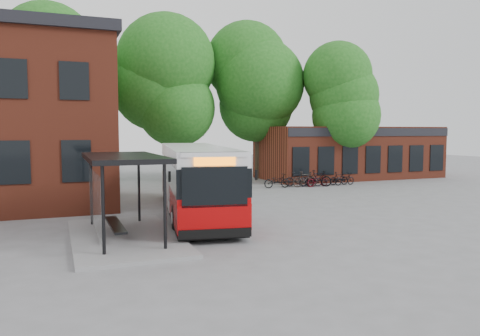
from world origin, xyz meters
name	(u,v)px	position (x,y,z in m)	size (l,w,h in m)	color
ground	(236,224)	(0.00, 0.00, 0.00)	(100.00, 100.00, 0.00)	slate
shop_row	(349,152)	(15.00, 14.00, 2.00)	(14.00, 6.20, 4.00)	maroon
bus_shelter	(124,197)	(-4.50, -1.00, 1.45)	(3.60, 7.00, 2.90)	black
bike_rail	(311,183)	(9.28, 10.00, 0.19)	(5.20, 0.10, 0.38)	black
tree_0	(64,103)	(-6.00, 16.00, 5.50)	(7.92, 7.92, 11.00)	#1C5917
tree_1	(166,110)	(1.00, 17.00, 5.20)	(7.92, 7.92, 10.40)	#1C5917
tree_2	(258,107)	(8.00, 16.00, 5.50)	(7.92, 7.92, 11.00)	#1C5917
tree_3	(343,118)	(13.00, 12.00, 4.64)	(7.04, 7.04, 9.28)	#1C5917
city_bus	(195,180)	(-0.89, 2.73, 1.50)	(2.52, 11.84, 3.01)	#A70506
bicycle_0	(277,181)	(6.65, 9.89, 0.46)	(0.61, 1.76, 0.92)	black
bicycle_1	(297,179)	(8.25, 10.15, 0.48)	(0.45, 1.60, 0.96)	black
bicycle_2	(310,180)	(9.06, 9.78, 0.44)	(0.58, 1.67, 0.88)	#21202D
bicycle_3	(305,179)	(8.57, 9.62, 0.52)	(0.49, 1.72, 1.03)	black
bicycle_4	(317,180)	(9.47, 9.56, 0.42)	(0.55, 1.58, 0.83)	#42070F
bicycle_5	(318,178)	(9.50, 9.55, 0.54)	(0.51, 1.81, 1.09)	black
bicycle_6	(344,179)	(11.64, 9.64, 0.43)	(0.57, 1.63, 0.86)	black
bicycle_7	(339,179)	(11.32, 9.82, 0.44)	(0.42, 1.47, 0.88)	black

